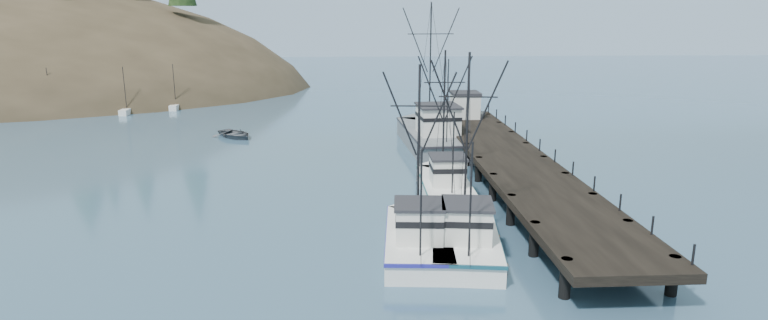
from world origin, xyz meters
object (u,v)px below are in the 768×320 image
trawler_far (444,184)px  work_vessel (432,135)px  pier_shed (465,105)px  trawler_mid (418,236)px  pickup_truck (461,111)px  trawler_near (465,235)px  pier (511,160)px  motorboat (235,137)px

trawler_far → work_vessel: 16.02m
pier_shed → trawler_far: bearing=-104.2°
trawler_mid → pickup_truck: 32.69m
trawler_near → trawler_mid: trawler_near is taller
trawler_near → pier_shed: trawler_near is taller
pier → pier_shed: bearing=91.4°
trawler_mid → trawler_far: size_ratio=1.00×
trawler_near → trawler_far: trawler_near is taller
pier → motorboat: size_ratio=8.60×
pier → trawler_far: trawler_far is taller
motorboat → work_vessel: bearing=-56.8°
trawler_near → trawler_far: 10.49m
trawler_far → motorboat: 29.08m
work_vessel → trawler_near: bearing=-93.5°
trawler_near → work_vessel: (1.62, 26.44, 0.41)m
pier_shed → motorboat: size_ratio=0.63×
work_vessel → motorboat: 21.41m
trawler_near → trawler_mid: size_ratio=1.05×
trawler_far → pier_shed: trawler_far is taller
work_vessel → pier_shed: bearing=52.0°
pickup_truck → motorboat: size_ratio=0.97×
trawler_far → pier_shed: 22.16m
trawler_far → trawler_near: bearing=-92.2°
pickup_truck → trawler_mid: bearing=161.9°
trawler_mid → trawler_near: bearing=-1.0°
pier_shed → pickup_truck: (-0.39, -0.15, -0.73)m
trawler_mid → motorboat: bearing=117.0°
pier → trawler_mid: bearing=-123.0°
pickup_truck → motorboat: (-24.42, 0.47, -2.69)m
trawler_near → pickup_truck: (5.43, 31.66, 1.87)m
trawler_near → pickup_truck: trawler_near is taller
pier → trawler_near: size_ratio=3.85×
trawler_near → trawler_mid: bearing=179.0°
trawler_far → pier_shed: bearing=75.8°
pier_shed → motorboat: 25.04m
pier → work_vessel: (-4.64, 12.63, -0.46)m
trawler_far → pier_shed: size_ratio=3.40×
trawler_far → pier_shed: (5.42, 21.33, 2.60)m
trawler_mid → motorboat: trawler_mid is taller
trawler_far → work_vessel: size_ratio=0.62×
trawler_far → pickup_truck: size_ratio=2.18×
pier → trawler_mid: (-8.92, -13.76, -0.87)m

